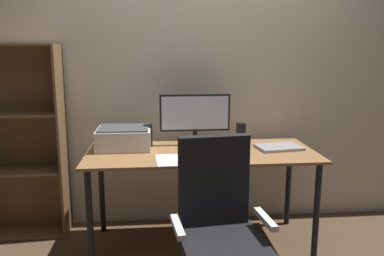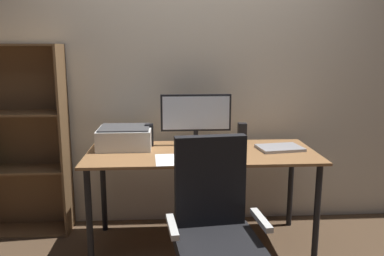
# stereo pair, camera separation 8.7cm
# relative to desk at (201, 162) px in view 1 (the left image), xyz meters

# --- Properties ---
(ground_plane) EXTENTS (12.00, 12.00, 0.00)m
(ground_plane) POSITION_rel_desk_xyz_m (0.00, 0.00, -0.66)
(ground_plane) COLOR #4C3826
(back_wall) EXTENTS (6.40, 0.10, 2.60)m
(back_wall) POSITION_rel_desk_xyz_m (0.00, 0.53, 0.64)
(back_wall) COLOR beige
(back_wall) RESTS_ON ground
(desk) EXTENTS (1.68, 0.71, 0.74)m
(desk) POSITION_rel_desk_xyz_m (0.00, 0.00, 0.00)
(desk) COLOR olive
(desk) RESTS_ON ground
(monitor) EXTENTS (0.55, 0.20, 0.40)m
(monitor) POSITION_rel_desk_xyz_m (-0.03, 0.21, 0.31)
(monitor) COLOR black
(monitor) RESTS_ON desk
(keyboard) EXTENTS (0.29, 0.11, 0.02)m
(keyboard) POSITION_rel_desk_xyz_m (-0.02, -0.20, 0.09)
(keyboard) COLOR silver
(keyboard) RESTS_ON desk
(mouse) EXTENTS (0.06, 0.10, 0.03)m
(mouse) POSITION_rel_desk_xyz_m (0.22, -0.19, 0.10)
(mouse) COLOR black
(mouse) RESTS_ON desk
(coffee_mug) EXTENTS (0.10, 0.09, 0.11)m
(coffee_mug) POSITION_rel_desk_xyz_m (0.05, 0.02, 0.13)
(coffee_mug) COLOR white
(coffee_mug) RESTS_ON desk
(laptop) EXTENTS (0.35, 0.27, 0.02)m
(laptop) POSITION_rel_desk_xyz_m (0.59, 0.03, 0.09)
(laptop) COLOR #99999E
(laptop) RESTS_ON desk
(speaker_left) EXTENTS (0.06, 0.07, 0.17)m
(speaker_left) POSITION_rel_desk_xyz_m (-0.39, 0.21, 0.17)
(speaker_left) COLOR black
(speaker_left) RESTS_ON desk
(speaker_right) EXTENTS (0.06, 0.07, 0.17)m
(speaker_right) POSITION_rel_desk_xyz_m (0.34, 0.21, 0.17)
(speaker_right) COLOR black
(speaker_right) RESTS_ON desk
(printer) EXTENTS (0.40, 0.34, 0.16)m
(printer) POSITION_rel_desk_xyz_m (-0.57, 0.16, 0.16)
(printer) COLOR silver
(printer) RESTS_ON desk
(paper_sheet) EXTENTS (0.23, 0.31, 0.00)m
(paper_sheet) POSITION_rel_desk_xyz_m (-0.23, -0.21, 0.08)
(paper_sheet) COLOR white
(paper_sheet) RESTS_ON desk
(office_chair) EXTENTS (0.55, 0.54, 1.01)m
(office_chair) POSITION_rel_desk_xyz_m (0.00, -0.82, -0.20)
(office_chair) COLOR silver
(office_chair) RESTS_ON ground
(bookshelf) EXTENTS (0.77, 0.28, 1.52)m
(bookshelf) POSITION_rel_desk_xyz_m (-1.46, 0.36, 0.09)
(bookshelf) COLOR brown
(bookshelf) RESTS_ON ground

